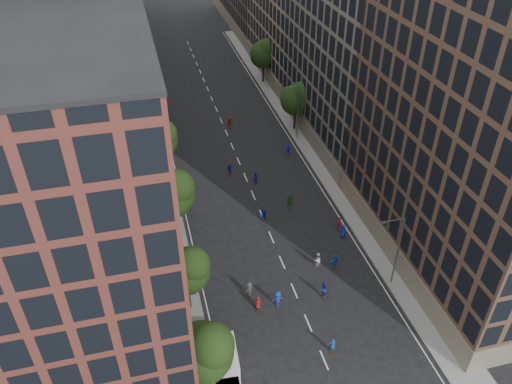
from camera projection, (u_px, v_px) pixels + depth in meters
ground at (239, 163)px, 74.39m from camera, size 240.00×240.00×0.00m
sidewalk_left at (154, 148)px, 77.82m from camera, size 4.00×105.00×0.15m
sidewalk_right at (300, 129)px, 82.68m from camera, size 4.00×105.00×0.15m
bldg_left_a at (82, 225)px, 38.99m from camera, size 14.00×22.00×30.00m
bldg_left_b at (84, 81)px, 56.70m from camera, size 14.00×26.00×34.00m
bldg_left_c at (91, 41)px, 76.54m from camera, size 14.00×20.00×28.00m
bldg_right_a at (485, 113)px, 48.07m from camera, size 14.00×30.00×36.00m
bldg_right_b at (360, 34)px, 71.76m from camera, size 14.00×28.00×33.00m
tree_left_0 at (205, 351)px, 40.25m from camera, size 5.20×5.20×8.83m
tree_left_1 at (188, 269)px, 48.36m from camera, size 4.80×4.80×8.21m
tree_left_2 at (173, 193)px, 57.32m from camera, size 5.60×5.60×9.45m
tree_left_3 at (161, 138)px, 68.66m from camera, size 5.00×5.00×8.58m
tree_left_4 at (151, 90)px, 81.07m from camera, size 5.40×5.40×9.08m
tree_left_5 at (144, 58)px, 93.91m from camera, size 4.80×4.80×8.33m
tree_right_a at (297, 98)px, 79.59m from camera, size 5.00×5.00×8.39m
tree_right_b at (264, 53)px, 95.13m from camera, size 5.20×5.20×8.83m
streetlamp_near at (397, 248)px, 51.45m from camera, size 2.64×0.22×9.06m
streetlamp_far at (297, 109)px, 77.41m from camera, size 2.64×0.22×9.06m
cargo_van at (225, 366)px, 44.16m from camera, size 2.95×5.66×2.92m
skater_1 at (332, 346)px, 46.78m from camera, size 0.72×0.62×1.68m
skater_2 at (323, 290)px, 52.42m from camera, size 1.07×0.96×1.80m
skater_3 at (278, 299)px, 51.35m from camera, size 1.23×0.74×1.87m
skater_4 at (225, 334)px, 47.71m from camera, size 1.19×0.62×1.94m
skater_5 at (335, 261)px, 56.00m from camera, size 1.64×1.12×1.70m
skater_6 at (258, 303)px, 51.13m from camera, size 0.85×0.66×1.53m
skater_7 at (339, 223)px, 61.43m from camera, size 0.72×0.57×1.73m
skater_8 at (317, 260)px, 56.10m from camera, size 1.03×0.90×1.81m
skater_9 at (249, 289)px, 52.54m from camera, size 1.27×1.00×1.71m
skater_10 at (290, 201)px, 65.10m from camera, size 1.14×0.60×1.85m
skater_11 at (264, 215)px, 62.96m from camera, size 1.47×0.86×1.51m
skater_12 at (343, 231)px, 60.29m from camera, size 0.96×0.79×1.69m
skater_13 at (192, 203)px, 64.78m from camera, size 0.65×0.44×1.71m
skater_14 at (255, 178)px, 69.57m from camera, size 0.94×0.80×1.71m
skater_15 at (288, 150)px, 75.71m from camera, size 1.18×0.74×1.75m
skater_16 at (230, 170)px, 71.35m from camera, size 1.00×0.53×1.63m
skater_17 at (229, 122)px, 83.09m from camera, size 1.60×0.89×1.65m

